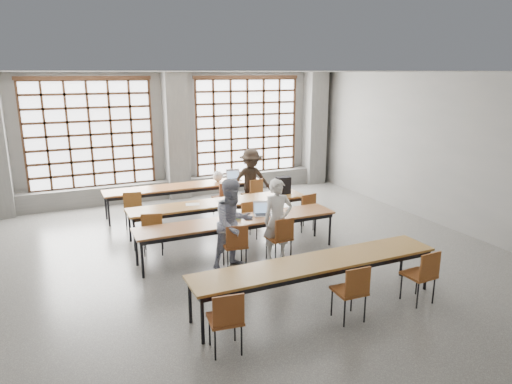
% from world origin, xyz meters
% --- Properties ---
extents(floor, '(11.00, 11.00, 0.00)m').
position_xyz_m(floor, '(0.00, 0.00, 0.00)').
color(floor, '#4F4F4C').
rests_on(floor, ground).
extents(ceiling, '(11.00, 11.00, 0.00)m').
position_xyz_m(ceiling, '(0.00, 0.00, 3.50)').
color(ceiling, silver).
rests_on(ceiling, floor).
extents(wall_back, '(10.00, 0.00, 10.00)m').
position_xyz_m(wall_back, '(0.00, 5.50, 1.75)').
color(wall_back, slate).
rests_on(wall_back, floor).
extents(wall_right, '(0.00, 11.00, 11.00)m').
position_xyz_m(wall_right, '(5.00, 0.00, 1.75)').
color(wall_right, slate).
rests_on(wall_right, floor).
extents(column_mid, '(0.60, 0.55, 3.50)m').
position_xyz_m(column_mid, '(0.00, 5.22, 1.75)').
color(column_mid, '#545452').
rests_on(column_mid, floor).
extents(column_right, '(0.60, 0.55, 3.50)m').
position_xyz_m(column_right, '(4.50, 5.22, 1.75)').
color(column_right, '#545452').
rests_on(column_right, floor).
extents(window_left, '(3.32, 0.12, 3.00)m').
position_xyz_m(window_left, '(-2.25, 5.42, 1.90)').
color(window_left, white).
rests_on(window_left, wall_back).
extents(window_right, '(3.32, 0.12, 3.00)m').
position_xyz_m(window_right, '(2.25, 5.42, 1.90)').
color(window_right, white).
rests_on(window_right, wall_back).
extents(sill_ledge, '(9.80, 0.35, 0.50)m').
position_xyz_m(sill_ledge, '(0.00, 5.30, 0.25)').
color(sill_ledge, '#545452').
rests_on(sill_ledge, floor).
extents(desk_row_a, '(4.00, 0.70, 0.73)m').
position_xyz_m(desk_row_a, '(-0.24, 3.61, 0.66)').
color(desk_row_a, brown).
rests_on(desk_row_a, floor).
extents(desk_row_b, '(4.00, 0.70, 0.73)m').
position_xyz_m(desk_row_b, '(0.05, 1.83, 0.66)').
color(desk_row_b, brown).
rests_on(desk_row_b, floor).
extents(desk_row_c, '(4.00, 0.70, 0.73)m').
position_xyz_m(desk_row_c, '(-0.05, 0.49, 0.66)').
color(desk_row_c, brown).
rests_on(desk_row_c, floor).
extents(desk_row_d, '(4.00, 0.70, 0.73)m').
position_xyz_m(desk_row_d, '(0.29, -1.85, 0.66)').
color(desk_row_d, brown).
rests_on(desk_row_d, floor).
extents(chair_back_left, '(0.48, 0.49, 0.88)m').
position_xyz_m(chair_back_left, '(-1.65, 2.98, 0.54)').
color(chair_back_left, brown).
rests_on(chair_back_left, floor).
extents(chair_back_mid, '(0.49, 0.49, 0.88)m').
position_xyz_m(chair_back_mid, '(0.58, 2.98, 0.54)').
color(chair_back_mid, brown).
rests_on(chair_back_mid, floor).
extents(chair_back_right, '(0.50, 0.50, 0.88)m').
position_xyz_m(chair_back_right, '(1.38, 2.99, 0.54)').
color(chair_back_right, brown).
rests_on(chair_back_right, floor).
extents(chair_mid_left, '(0.51, 0.51, 0.88)m').
position_xyz_m(chair_mid_left, '(-1.57, 1.20, 0.54)').
color(chair_mid_left, brown).
rests_on(chair_mid_left, floor).
extents(chair_mid_centre, '(0.43, 0.44, 0.88)m').
position_xyz_m(chair_mid_centre, '(0.45, 1.20, 0.54)').
color(chair_mid_centre, brown).
rests_on(chair_mid_centre, floor).
extents(chair_mid_right, '(0.48, 0.49, 0.88)m').
position_xyz_m(chair_mid_right, '(1.86, 1.20, 0.54)').
color(chair_mid_right, brown).
rests_on(chair_mid_right, floor).
extents(chair_front_left, '(0.47, 0.48, 0.88)m').
position_xyz_m(chair_front_left, '(-0.36, -0.14, 0.54)').
color(chair_front_left, brown).
rests_on(chair_front_left, floor).
extents(chair_front_right, '(0.45, 0.46, 0.88)m').
position_xyz_m(chair_front_right, '(0.56, -0.14, 0.54)').
color(chair_front_right, brown).
rests_on(chair_front_right, floor).
extents(chair_near_left, '(0.47, 0.47, 0.88)m').
position_xyz_m(chair_near_left, '(-1.42, -2.48, 0.54)').
color(chair_near_left, brown).
rests_on(chair_near_left, floor).
extents(chair_near_mid, '(0.44, 0.44, 0.88)m').
position_xyz_m(chair_near_mid, '(0.49, -2.48, 0.54)').
color(chair_near_mid, brown).
rests_on(chair_near_mid, floor).
extents(chair_near_right, '(0.44, 0.45, 0.88)m').
position_xyz_m(chair_near_right, '(1.80, -2.48, 0.54)').
color(chair_near_right, brown).
rests_on(chair_near_right, floor).
extents(student_male, '(0.62, 0.44, 1.58)m').
position_xyz_m(student_male, '(0.55, -0.01, 0.79)').
color(student_male, silver).
rests_on(student_male, floor).
extents(student_female, '(0.93, 0.80, 1.67)m').
position_xyz_m(student_female, '(-0.35, -0.01, 0.84)').
color(student_female, '#181E4A').
rests_on(student_female, floor).
extents(student_back, '(1.10, 0.70, 1.62)m').
position_xyz_m(student_back, '(1.36, 3.11, 0.81)').
color(student_back, black).
rests_on(student_back, floor).
extents(laptop_front, '(0.43, 0.40, 0.26)m').
position_xyz_m(laptop_front, '(0.52, 0.60, 0.79)').
color(laptop_front, silver).
rests_on(laptop_front, desk_row_c).
extents(laptop_back, '(0.40, 0.35, 0.26)m').
position_xyz_m(laptop_back, '(1.12, 3.72, 0.79)').
color(laptop_back, '#B4B3B8').
rests_on(laptop_back, desk_row_a).
extents(mouse, '(0.11, 0.08, 0.04)m').
position_xyz_m(mouse, '(0.90, 0.47, 0.75)').
color(mouse, white).
rests_on(mouse, desk_row_c).
extents(green_box, '(0.27, 0.16, 0.09)m').
position_xyz_m(green_box, '(-0.10, 0.57, 0.78)').
color(green_box, '#2C873E').
rests_on(green_box, desk_row_c).
extents(phone, '(0.14, 0.08, 0.01)m').
position_xyz_m(phone, '(0.13, 0.39, 0.74)').
color(phone, black).
rests_on(phone, desk_row_c).
extents(paper_sheet_a, '(0.34, 0.28, 0.00)m').
position_xyz_m(paper_sheet_a, '(-0.55, 1.88, 0.73)').
color(paper_sheet_a, silver).
rests_on(paper_sheet_a, desk_row_b).
extents(paper_sheet_c, '(0.32, 0.24, 0.00)m').
position_xyz_m(paper_sheet_c, '(0.15, 1.83, 0.73)').
color(paper_sheet_c, white).
rests_on(paper_sheet_c, desk_row_b).
extents(backpack, '(0.33, 0.22, 0.40)m').
position_xyz_m(backpack, '(1.65, 1.88, 0.93)').
color(backpack, black).
rests_on(backpack, desk_row_b).
extents(plastic_bag, '(0.27, 0.22, 0.29)m').
position_xyz_m(plastic_bag, '(0.66, 3.66, 0.87)').
color(plastic_bag, silver).
rests_on(plastic_bag, desk_row_a).
extents(red_pouch, '(0.20, 0.08, 0.06)m').
position_xyz_m(red_pouch, '(-1.41, -2.40, 0.50)').
color(red_pouch, maroon).
rests_on(red_pouch, chair_near_left).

